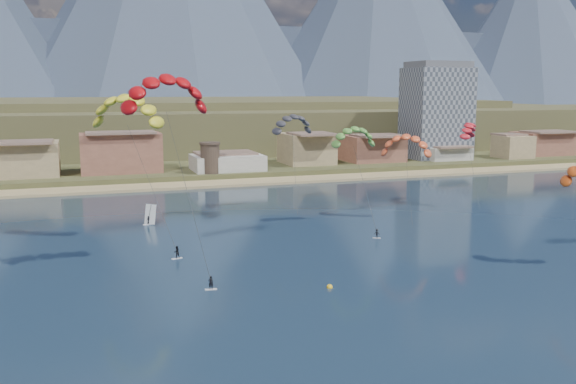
{
  "coord_description": "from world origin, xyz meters",
  "views": [
    {
      "loc": [
        -29.05,
        -53.87,
        25.19
      ],
      "look_at": [
        0.0,
        32.0,
        10.0
      ],
      "focal_mm": 38.62,
      "sensor_mm": 36.0,
      "label": 1
    }
  ],
  "objects_px": {
    "watchtower": "(210,158)",
    "kitesurfer_yellow": "(127,106)",
    "windsurfer": "(149,218)",
    "kitesurfer_green": "(354,134)",
    "kitesurfer_red": "(165,88)",
    "apartment_tower": "(436,111)",
    "buoy": "(330,287)"
  },
  "relations": [
    {
      "from": "watchtower",
      "to": "kitesurfer_yellow",
      "type": "xyz_separation_m",
      "value": [
        -26.38,
        -63.03,
        15.96
      ]
    },
    {
      "from": "kitesurfer_yellow",
      "to": "windsurfer",
      "type": "bearing_deg",
      "value": 69.59
    },
    {
      "from": "kitesurfer_green",
      "to": "windsurfer",
      "type": "bearing_deg",
      "value": 162.45
    },
    {
      "from": "kitesurfer_red",
      "to": "watchtower",
      "type": "bearing_deg",
      "value": 74.64
    },
    {
      "from": "watchtower",
      "to": "windsurfer",
      "type": "distance_m",
      "value": 56.98
    },
    {
      "from": "apartment_tower",
      "to": "kitesurfer_yellow",
      "type": "height_order",
      "value": "apartment_tower"
    },
    {
      "from": "kitesurfer_red",
      "to": "kitesurfer_yellow",
      "type": "distance_m",
      "value": 19.93
    },
    {
      "from": "apartment_tower",
      "to": "buoy",
      "type": "relative_size",
      "value": 41.97
    },
    {
      "from": "apartment_tower",
      "to": "kitesurfer_red",
      "type": "bearing_deg",
      "value": -136.8
    },
    {
      "from": "apartment_tower",
      "to": "watchtower",
      "type": "bearing_deg",
      "value": -170.07
    },
    {
      "from": "kitesurfer_red",
      "to": "kitesurfer_green",
      "type": "relative_size",
      "value": 1.41
    },
    {
      "from": "kitesurfer_yellow",
      "to": "windsurfer",
      "type": "distance_m",
      "value": 24.09
    },
    {
      "from": "kitesurfer_red",
      "to": "windsurfer",
      "type": "xyz_separation_m",
      "value": [
        0.29,
        30.22,
        -24.06
      ]
    },
    {
      "from": "watchtower",
      "to": "windsurfer",
      "type": "height_order",
      "value": "watchtower"
    },
    {
      "from": "windsurfer",
      "to": "buoy",
      "type": "distance_m",
      "value": 48.76
    },
    {
      "from": "windsurfer",
      "to": "apartment_tower",
      "type": "bearing_deg",
      "value": 32.88
    },
    {
      "from": "watchtower",
      "to": "kitesurfer_red",
      "type": "relative_size",
      "value": 0.3
    },
    {
      "from": "kitesurfer_yellow",
      "to": "windsurfer",
      "type": "relative_size",
      "value": 7.14
    },
    {
      "from": "apartment_tower",
      "to": "windsurfer",
      "type": "relative_size",
      "value": 8.42
    },
    {
      "from": "buoy",
      "to": "kitesurfer_red",
      "type": "bearing_deg",
      "value": 139.75
    },
    {
      "from": "buoy",
      "to": "watchtower",
      "type": "bearing_deg",
      "value": 87.27
    },
    {
      "from": "kitesurfer_yellow",
      "to": "windsurfer",
      "type": "height_order",
      "value": "kitesurfer_yellow"
    },
    {
      "from": "kitesurfer_red",
      "to": "kitesurfer_yellow",
      "type": "relative_size",
      "value": 1.06
    },
    {
      "from": "apartment_tower",
      "to": "kitesurfer_yellow",
      "type": "relative_size",
      "value": 1.18
    },
    {
      "from": "watchtower",
      "to": "kitesurfer_green",
      "type": "relative_size",
      "value": 0.42
    },
    {
      "from": "apartment_tower",
      "to": "buoy",
      "type": "xyz_separation_m",
      "value": [
        -84.66,
        -111.6,
        -17.69
      ]
    },
    {
      "from": "watchtower",
      "to": "kitesurfer_yellow",
      "type": "height_order",
      "value": "kitesurfer_yellow"
    },
    {
      "from": "apartment_tower",
      "to": "kitesurfer_red",
      "type": "distance_m",
      "value": 140.99
    },
    {
      "from": "kitesurfer_green",
      "to": "windsurfer",
      "type": "relative_size",
      "value": 5.36
    },
    {
      "from": "apartment_tower",
      "to": "watchtower",
      "type": "relative_size",
      "value": 3.72
    },
    {
      "from": "buoy",
      "to": "kitesurfer_green",
      "type": "bearing_deg",
      "value": 61.08
    },
    {
      "from": "buoy",
      "to": "windsurfer",
      "type": "bearing_deg",
      "value": 111.26
    }
  ]
}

